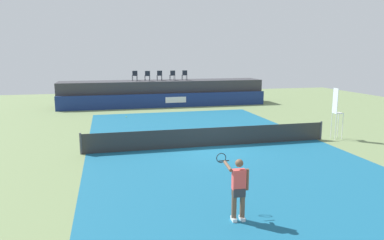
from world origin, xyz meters
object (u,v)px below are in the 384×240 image
object	(u,v)px
spectator_chair_far_right	(185,75)
net_post_near	(81,144)
net_post_far	(321,130)
tennis_player	(238,187)
spectator_chair_left	(147,75)
umpire_chair	(336,110)
tennis_ball	(126,117)
spectator_chair_center	(159,75)
spectator_chair_right	(172,75)
spectator_chair_far_left	(135,75)

from	to	relation	value
spectator_chair_far_right	net_post_near	distance (m)	17.39
net_post_far	tennis_player	bearing A→B (deg)	-134.25
spectator_chair_left	umpire_chair	world-z (taller)	spectator_chair_left
net_post_near	tennis_ball	bearing A→B (deg)	74.67
spectator_chair_left	spectator_chair_center	distance (m)	1.14
spectator_chair_left	umpire_chair	size ratio (longest dim) A/B	0.32
spectator_chair_center	net_post_far	distance (m)	16.66
spectator_chair_right	tennis_player	distance (m)	23.23
spectator_chair_far_left	spectator_chair_far_right	size ratio (longest dim) A/B	1.00
spectator_chair_far_left	spectator_chair_far_right	xyz separation A→B (m)	(4.45, -0.25, 0.00)
spectator_chair_right	umpire_chair	world-z (taller)	spectator_chair_right
spectator_chair_center	net_post_near	bearing A→B (deg)	-111.28
umpire_chair	spectator_chair_far_right	bearing A→B (deg)	108.41
spectator_chair_left	net_post_near	world-z (taller)	spectator_chair_left
spectator_chair_far_left	tennis_ball	bearing A→B (deg)	-101.03
spectator_chair_far_right	net_post_far	bearing A→B (deg)	-74.54
net_post_near	tennis_player	world-z (taller)	tennis_player
spectator_chair_center	net_post_near	world-z (taller)	spectator_chair_center
spectator_chair_center	net_post_far	world-z (taller)	spectator_chair_center
spectator_chair_far_left	tennis_player	size ratio (longest dim) A/B	0.50
net_post_near	spectator_chair_center	bearing A→B (deg)	68.72
umpire_chair	spectator_chair_far_left	bearing A→B (deg)	121.62
spectator_chair_far_left	tennis_player	xyz separation A→B (m)	(0.90, -23.38, -1.73)
spectator_chair_right	net_post_near	xyz separation A→B (m)	(-7.07, -15.09, -2.19)
spectator_chair_center	net_post_far	size ratio (longest dim) A/B	0.89
spectator_chair_right	net_post_far	distance (m)	16.16
net_post_far	spectator_chair_far_right	bearing A→B (deg)	105.46
spectator_chair_center	umpire_chair	distance (m)	16.90
spectator_chair_far_right	net_post_far	distance (m)	15.90
spectator_chair_left	net_post_far	world-z (taller)	spectator_chair_left
net_post_near	spectator_chair_left	bearing A→B (deg)	72.14
umpire_chair	tennis_player	distance (m)	11.73
spectator_chair_right	spectator_chair_left	bearing A→B (deg)	-175.90
spectator_chair_far_left	spectator_chair_center	distance (m)	2.18
spectator_chair_center	umpire_chair	world-z (taller)	spectator_chair_center
spectator_chair_far_left	tennis_player	bearing A→B (deg)	-87.79
spectator_chair_far_left	tennis_ball	distance (m)	6.68
spectator_chair_far_right	net_post_near	xyz separation A→B (m)	(-8.20, -15.18, -2.19)
spectator_chair_right	net_post_far	xyz separation A→B (m)	(5.33, -15.09, -2.19)
spectator_chair_center	spectator_chair_far_left	bearing A→B (deg)	173.62
tennis_player	net_post_near	bearing A→B (deg)	120.37
umpire_chair	net_post_near	world-z (taller)	umpire_chair
spectator_chair_center	net_post_near	distance (m)	16.45
spectator_chair_center	spectator_chair_right	distance (m)	1.16
net_post_far	tennis_player	distance (m)	11.11
spectator_chair_center	umpire_chair	xyz separation A→B (m)	(7.34, -15.18, -1.11)
tennis_player	net_post_far	bearing A→B (deg)	45.75
spectator_chair_far_left	spectator_chair_left	xyz separation A→B (m)	(1.06, -0.50, 0.00)
spectator_chair_far_left	net_post_near	world-z (taller)	spectator_chair_far_left
net_post_far	spectator_chair_far_left	bearing A→B (deg)	119.26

